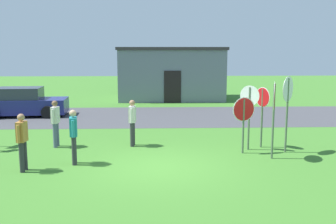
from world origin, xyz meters
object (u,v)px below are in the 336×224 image
(stop_sign_far_back, at_px, (244,115))
(parked_car_on_street, at_px, (24,103))
(stop_sign_leaning_right, at_px, (249,106))
(stop_sign_tallest, at_px, (287,100))
(person_in_teal, at_px, (132,120))
(person_in_blue, at_px, (55,121))
(stop_sign_center_cluster, at_px, (274,105))
(stop_sign_rear_left, at_px, (262,107))
(person_with_sunhat, at_px, (22,139))
(person_holding_notes, at_px, (74,134))

(stop_sign_far_back, bearing_deg, parked_car_on_street, 141.28)
(stop_sign_leaning_right, bearing_deg, stop_sign_tallest, -18.71)
(stop_sign_leaning_right, bearing_deg, person_in_teal, 170.23)
(stop_sign_far_back, distance_m, person_in_blue, 6.65)
(stop_sign_center_cluster, xyz_separation_m, stop_sign_tallest, (0.69, 0.76, 0.08))
(stop_sign_leaning_right, bearing_deg, stop_sign_rear_left, 30.77)
(person_with_sunhat, distance_m, person_holding_notes, 1.49)
(stop_sign_leaning_right, relative_size, stop_sign_rear_left, 1.04)
(stop_sign_rear_left, height_order, person_in_blue, stop_sign_rear_left)
(parked_car_on_street, bearing_deg, person_in_teal, -47.99)
(stop_sign_rear_left, xyz_separation_m, stop_sign_tallest, (0.65, -0.72, 0.34))
(person_holding_notes, bearing_deg, stop_sign_leaning_right, 14.98)
(person_with_sunhat, bearing_deg, stop_sign_center_cluster, 7.87)
(stop_sign_leaning_right, height_order, stop_sign_center_cluster, stop_sign_center_cluster)
(stop_sign_leaning_right, relative_size, stop_sign_far_back, 1.18)
(stop_sign_rear_left, relative_size, person_with_sunhat, 1.29)
(stop_sign_tallest, distance_m, person_holding_notes, 7.10)
(stop_sign_center_cluster, height_order, person_holding_notes, stop_sign_center_cluster)
(stop_sign_center_cluster, xyz_separation_m, person_with_sunhat, (-7.60, -1.05, -0.79))
(stop_sign_tallest, relative_size, person_in_teal, 1.54)
(stop_sign_leaning_right, xyz_separation_m, stop_sign_far_back, (-0.30, -0.47, -0.23))
(parked_car_on_street, relative_size, stop_sign_rear_left, 2.02)
(stop_sign_center_cluster, bearing_deg, person_in_blue, 166.08)
(parked_car_on_street, relative_size, person_in_teal, 2.60)
(parked_car_on_street, xyz_separation_m, stop_sign_tallest, (11.34, -7.84, 1.13))
(stop_sign_center_cluster, relative_size, person_holding_notes, 1.48)
(person_with_sunhat, bearing_deg, parked_car_on_street, 107.57)
(stop_sign_leaning_right, bearing_deg, parked_car_on_street, 143.79)
(stop_sign_leaning_right, distance_m, person_in_blue, 6.90)
(stop_sign_leaning_right, distance_m, person_holding_notes, 6.00)
(person_in_blue, bearing_deg, person_in_teal, 0.96)
(stop_sign_tallest, bearing_deg, person_in_blue, 172.48)
(person_in_teal, bearing_deg, person_holding_notes, -126.68)
(parked_car_on_street, xyz_separation_m, person_with_sunhat, (3.06, -9.65, 0.26))
(stop_sign_rear_left, bearing_deg, stop_sign_center_cluster, -91.67)
(stop_sign_far_back, distance_m, stop_sign_tallest, 1.57)
(stop_sign_far_back, height_order, person_with_sunhat, stop_sign_far_back)
(person_holding_notes, bearing_deg, stop_sign_tallest, 9.32)
(person_holding_notes, bearing_deg, stop_sign_far_back, 11.15)
(stop_sign_leaning_right, bearing_deg, person_with_sunhat, -162.69)
(parked_car_on_street, relative_size, person_holding_notes, 2.60)
(stop_sign_far_back, bearing_deg, stop_sign_rear_left, 43.15)
(parked_car_on_street, height_order, person_with_sunhat, person_with_sunhat)
(stop_sign_rear_left, xyz_separation_m, person_in_blue, (-7.39, 0.34, -0.52))
(person_in_blue, bearing_deg, person_holding_notes, -63.86)
(person_in_teal, bearing_deg, stop_sign_rear_left, -4.72)
(stop_sign_center_cluster, bearing_deg, stop_sign_tallest, 47.82)
(person_holding_notes, distance_m, person_in_teal, 2.80)
(stop_sign_tallest, height_order, person_holding_notes, stop_sign_tallest)
(stop_sign_leaning_right, bearing_deg, stop_sign_center_cluster, -66.81)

